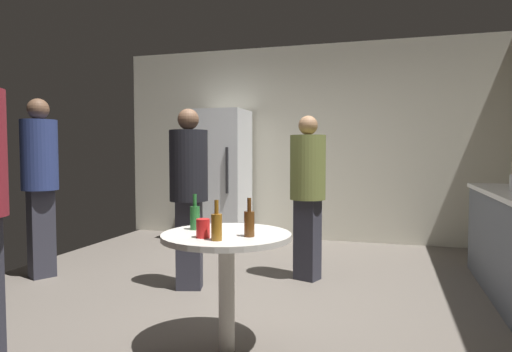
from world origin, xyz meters
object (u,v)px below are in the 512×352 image
Objects in this scene: person_in_black_shirt at (189,184)px; plastic_cup_red at (203,228)px; foreground_table at (226,250)px; beer_bottle_amber at (217,226)px; person_in_olive_shirt at (308,185)px; beer_bottle_green at (195,217)px; refrigerator at (221,176)px; person_in_navy_shirt at (40,173)px; beer_bottle_brown at (249,223)px.

plastic_cup_red is at bearing 12.61° from person_in_black_shirt.
beer_bottle_amber reaches higher than foreground_table.
foreground_table is at bearing 96.13° from beer_bottle_amber.
person_in_olive_shirt is (0.21, 1.69, 0.29)m from foreground_table.
refrigerator is at bearing 107.98° from beer_bottle_green.
beer_bottle_green is 0.13× the size of person_in_navy_shirt.
foreground_table is at bearing -15.15° from beer_bottle_green.
refrigerator is 1.03× the size of person_in_navy_shirt.
person_in_olive_shirt is (0.97, 0.59, -0.02)m from person_in_black_shirt.
person_in_black_shirt is (-0.78, 1.31, 0.12)m from beer_bottle_amber.
beer_bottle_brown is at bearing 23.81° from plastic_cup_red.
person_in_navy_shirt is (-2.48, 1.08, 0.21)m from beer_bottle_brown.
person_in_black_shirt is 1.13m from person_in_olive_shirt.
refrigerator is at bearing 109.20° from plastic_cup_red.
foreground_table is 0.50× the size of person_in_black_shirt.
refrigerator is 3.60m from beer_bottle_brown.
person_in_black_shirt is (-0.52, 1.03, 0.12)m from beer_bottle_green.
foreground_table is 1.72m from person_in_olive_shirt.
beer_bottle_brown is 0.13× the size of person_in_navy_shirt.
plastic_cup_red is 0.07× the size of person_in_olive_shirt.
beer_bottle_brown is (0.14, 0.16, 0.00)m from beer_bottle_amber.
plastic_cup_red is at bearing -56.25° from beer_bottle_green.
beer_bottle_green is 1.16m from person_in_black_shirt.
beer_bottle_amber is (1.29, -3.46, -0.08)m from refrigerator.
refrigerator is 3.34m from beer_bottle_green.
person_in_black_shirt is (-0.93, 1.15, 0.12)m from beer_bottle_brown.
beer_bottle_brown is 1.75m from person_in_olive_shirt.
person_in_olive_shirt reaches higher than beer_bottle_amber.
beer_bottle_amber is 1.92m from person_in_olive_shirt.
person_in_navy_shirt reaches higher than beer_bottle_amber.
plastic_cup_red is 0.07× the size of person_in_black_shirt.
beer_bottle_brown is 0.15× the size of person_in_olive_shirt.
beer_bottle_amber reaches higher than plastic_cup_red.
plastic_cup_red is (-0.11, 0.05, -0.03)m from beer_bottle_amber.
beer_bottle_green is at bearing 4.31° from person_in_navy_shirt.
beer_bottle_brown is at bearing -66.49° from refrigerator.
person_in_black_shirt reaches higher than person_in_olive_shirt.
plastic_cup_red is (1.19, -3.41, -0.11)m from refrigerator.
person_in_navy_shirt is (-2.23, 1.19, 0.24)m from plastic_cup_red.
beer_bottle_brown is at bearing 48.53° from beer_bottle_amber.
foreground_table is 3.48× the size of beer_bottle_green.
beer_bottle_green is 0.14× the size of person_in_black_shirt.
beer_bottle_amber is at bearing -26.35° from plastic_cup_red.
refrigerator is 2.45m from person_in_navy_shirt.
refrigerator is 7.83× the size of beer_bottle_green.
refrigerator reaches higher than person_in_navy_shirt.
foreground_table is 3.48× the size of beer_bottle_amber.
refrigerator is 3.61m from plastic_cup_red.
beer_bottle_amber is 0.13× the size of person_in_navy_shirt.
beer_bottle_green is at bearing 162.67° from beer_bottle_brown.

